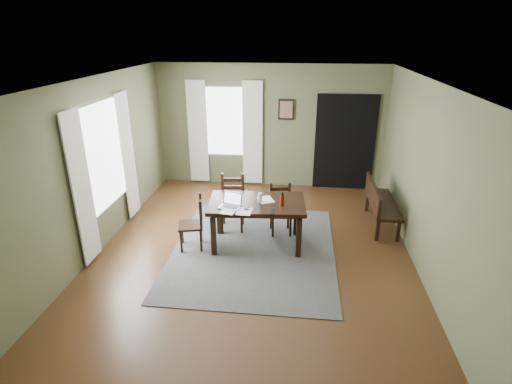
# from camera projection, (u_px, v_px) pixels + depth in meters

# --- Properties ---
(ground) EXTENTS (5.00, 6.00, 0.01)m
(ground) POSITION_uv_depth(u_px,v_px,m) (254.00, 250.00, 6.55)
(ground) COLOR #492C16
(room_shell) EXTENTS (5.02, 6.02, 2.71)m
(room_shell) POSITION_uv_depth(u_px,v_px,m) (254.00, 143.00, 5.87)
(room_shell) COLOR #575E3D
(room_shell) RESTS_ON ground
(rug) EXTENTS (2.60, 3.20, 0.01)m
(rug) POSITION_uv_depth(u_px,v_px,m) (254.00, 249.00, 6.55)
(rug) COLOR #454545
(rug) RESTS_ON ground
(dining_table) EXTENTS (1.61, 1.04, 0.77)m
(dining_table) POSITION_uv_depth(u_px,v_px,m) (257.00, 207.00, 6.45)
(dining_table) COLOR black
(dining_table) RESTS_ON rug
(chair_end) EXTENTS (0.47, 0.47, 0.88)m
(chair_end) POSITION_uv_depth(u_px,v_px,m) (194.00, 224.00, 6.46)
(chair_end) COLOR black
(chair_end) RESTS_ON rug
(chair_back_left) EXTENTS (0.47, 0.47, 0.98)m
(chair_back_left) POSITION_uv_depth(u_px,v_px,m) (232.00, 203.00, 7.11)
(chair_back_left) COLOR black
(chair_back_left) RESTS_ON rug
(chair_back_right) EXTENTS (0.44, 0.44, 0.87)m
(chair_back_right) POSITION_uv_depth(u_px,v_px,m) (281.00, 210.00, 6.97)
(chair_back_right) COLOR black
(chair_back_right) RESTS_ON rug
(bench) EXTENTS (0.45, 1.40, 0.79)m
(bench) POSITION_uv_depth(u_px,v_px,m) (379.00, 201.00, 7.21)
(bench) COLOR black
(bench) RESTS_ON ground
(laptop) EXTENTS (0.37, 0.33, 0.22)m
(laptop) POSITION_uv_depth(u_px,v_px,m) (231.00, 203.00, 6.23)
(laptop) COLOR #B7B7BC
(laptop) RESTS_ON dining_table
(computer_mouse) EXTENTS (0.07, 0.10, 0.03)m
(computer_mouse) POSITION_uv_depth(u_px,v_px,m) (246.00, 208.00, 6.14)
(computer_mouse) COLOR #3F3F42
(computer_mouse) RESTS_ON dining_table
(tv_remote) EXTENTS (0.05, 0.19, 0.02)m
(tv_remote) POSITION_uv_depth(u_px,v_px,m) (272.00, 212.00, 6.02)
(tv_remote) COLOR black
(tv_remote) RESTS_ON dining_table
(drinking_glass) EXTENTS (0.07, 0.07, 0.15)m
(drinking_glass) POSITION_uv_depth(u_px,v_px,m) (260.00, 197.00, 6.39)
(drinking_glass) COLOR silver
(drinking_glass) RESTS_ON dining_table
(water_bottle) EXTENTS (0.07, 0.07, 0.22)m
(water_bottle) POSITION_uv_depth(u_px,v_px,m) (282.00, 200.00, 6.24)
(water_bottle) COLOR #971D0B
(water_bottle) RESTS_ON dining_table
(paper_a) EXTENTS (0.26, 0.32, 0.00)m
(paper_a) POSITION_uv_depth(u_px,v_px,m) (228.00, 211.00, 6.10)
(paper_a) COLOR white
(paper_a) RESTS_ON dining_table
(paper_c) EXTENTS (0.33, 0.36, 0.00)m
(paper_c) POSITION_uv_depth(u_px,v_px,m) (266.00, 200.00, 6.49)
(paper_c) COLOR white
(paper_c) RESTS_ON dining_table
(paper_e) EXTENTS (0.24, 0.30, 0.00)m
(paper_e) POSITION_uv_depth(u_px,v_px,m) (244.00, 211.00, 6.08)
(paper_e) COLOR white
(paper_e) RESTS_ON dining_table
(window_left) EXTENTS (0.01, 1.30, 1.70)m
(window_left) POSITION_uv_depth(u_px,v_px,m) (104.00, 156.00, 6.44)
(window_left) COLOR white
(window_left) RESTS_ON ground
(window_back) EXTENTS (1.00, 0.01, 1.50)m
(window_back) POSITION_uv_depth(u_px,v_px,m) (225.00, 122.00, 8.84)
(window_back) COLOR white
(window_back) RESTS_ON ground
(curtain_left_near) EXTENTS (0.03, 0.48, 2.30)m
(curtain_left_near) POSITION_uv_depth(u_px,v_px,m) (82.00, 190.00, 5.78)
(curtain_left_near) COLOR silver
(curtain_left_near) RESTS_ON ground
(curtain_left_far) EXTENTS (0.03, 0.48, 2.30)m
(curtain_left_far) POSITION_uv_depth(u_px,v_px,m) (128.00, 156.00, 7.29)
(curtain_left_far) COLOR silver
(curtain_left_far) RESTS_ON ground
(curtain_back_left) EXTENTS (0.44, 0.03, 2.30)m
(curtain_back_left) POSITION_uv_depth(u_px,v_px,m) (198.00, 132.00, 8.97)
(curtain_back_left) COLOR silver
(curtain_back_left) RESTS_ON ground
(curtain_back_right) EXTENTS (0.44, 0.03, 2.30)m
(curtain_back_right) POSITION_uv_depth(u_px,v_px,m) (252.00, 134.00, 8.84)
(curtain_back_right) COLOR silver
(curtain_back_right) RESTS_ON ground
(framed_picture) EXTENTS (0.34, 0.03, 0.44)m
(framed_picture) POSITION_uv_depth(u_px,v_px,m) (286.00, 110.00, 8.58)
(framed_picture) COLOR black
(framed_picture) RESTS_ON ground
(doorway_back) EXTENTS (1.30, 0.03, 2.10)m
(doorway_back) POSITION_uv_depth(u_px,v_px,m) (345.00, 143.00, 8.71)
(doorway_back) COLOR black
(doorway_back) RESTS_ON ground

